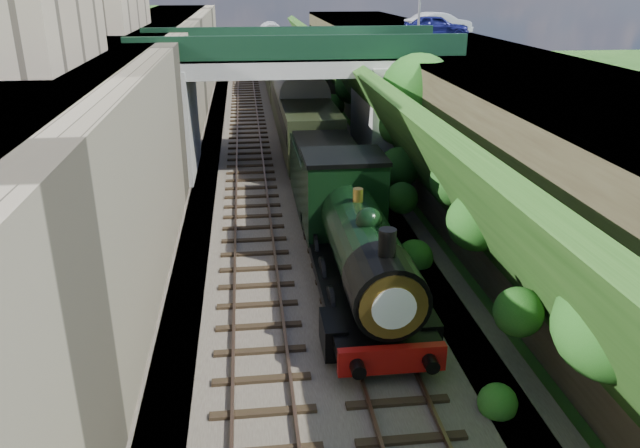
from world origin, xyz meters
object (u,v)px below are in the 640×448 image
Objects in this scene: car_blue at (436,26)px; car_silver at (439,24)px; locomotive at (358,245)px; tender at (327,183)px; road_bridge at (304,94)px; tree at (420,96)px.

car_blue is 1.78m from car_silver.
tender is (-0.00, 7.36, -0.27)m from locomotive.
car_blue reaches higher than locomotive.
car_blue is (8.90, 6.57, 2.86)m from road_bridge.
car_blue is at bearing 68.19° from locomotive.
car_silver reaches higher than car_blue.
car_silver is at bearing -14.23° from car_blue.
tender is at bearing 156.55° from car_blue.
road_bridge is at bearing 113.34° from car_silver.
road_bridge reaches higher than locomotive.
tree is at bearing 65.88° from locomotive.
locomotive is at bearing -114.12° from tree.
car_blue is at bearing 140.60° from car_silver.
tree is 1.51× the size of car_silver.
road_bridge is 2.42× the size of tree.
car_blue is (3.93, 11.06, 2.29)m from tree.
locomotive is (-4.71, -10.53, -2.75)m from tree.
car_silver is at bearing 40.68° from road_bridge.
car_blue is 0.92× the size of car_silver.
car_blue is at bearing 70.46° from tree.
car_silver is (4.60, 12.71, 2.32)m from tree.
tree is 1.10× the size of tender.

